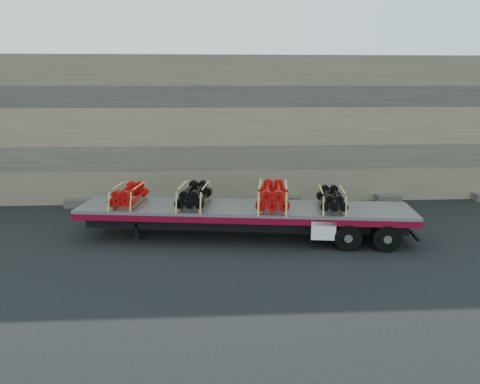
{
  "coord_description": "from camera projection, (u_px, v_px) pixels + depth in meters",
  "views": [
    {
      "loc": [
        -1.68,
        -17.22,
        5.59
      ],
      "look_at": [
        -0.57,
        0.62,
        1.53
      ],
      "focal_mm": 35.0,
      "sensor_mm": 36.0,
      "label": 1
    }
  ],
  "objects": [
    {
      "name": "bundle_front",
      "position": [
        129.0,
        195.0,
        17.62
      ],
      "size": [
        1.24,
        2.06,
        0.69
      ],
      "primitive_type": null,
      "rotation": [
        0.0,
        0.0,
        -0.14
      ],
      "color": "#B50C09",
      "rests_on": "trailer"
    },
    {
      "name": "bundle_midrear",
      "position": [
        273.0,
        196.0,
        17.17
      ],
      "size": [
        1.48,
        2.47,
        0.82
      ],
      "primitive_type": null,
      "rotation": [
        0.0,
        0.0,
        -0.14
      ],
      "color": "#B50C09",
      "rests_on": "trailer"
    },
    {
      "name": "trailer",
      "position": [
        244.0,
        222.0,
        17.48
      ],
      "size": [
        12.48,
        4.1,
        1.23
      ],
      "primitive_type": null,
      "rotation": [
        0.0,
        0.0,
        -0.14
      ],
      "color": "#A1A3A8",
      "rests_on": "ground"
    },
    {
      "name": "rock_wall",
      "position": [
        244.0,
        128.0,
        23.65
      ],
      "size": [
        44.0,
        3.0,
        7.0
      ],
      "primitive_type": "cube",
      "color": "#7A6B54",
      "rests_on": "ground"
    },
    {
      "name": "bundle_rear",
      "position": [
        332.0,
        199.0,
        17.02
      ],
      "size": [
        1.21,
        2.01,
        0.67
      ],
      "primitive_type": null,
      "rotation": [
        0.0,
        0.0,
        -0.14
      ],
      "color": "black",
      "rests_on": "trailer"
    },
    {
      "name": "ground",
      "position": [
        256.0,
        234.0,
        18.1
      ],
      "size": [
        120.0,
        120.0,
        0.0
      ],
      "primitive_type": "plane",
      "color": "black",
      "rests_on": "ground"
    },
    {
      "name": "bundle_midfront",
      "position": [
        194.0,
        196.0,
        17.42
      ],
      "size": [
        1.34,
        2.23,
        0.75
      ],
      "primitive_type": null,
      "rotation": [
        0.0,
        0.0,
        -0.14
      ],
      "color": "black",
      "rests_on": "trailer"
    }
  ]
}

